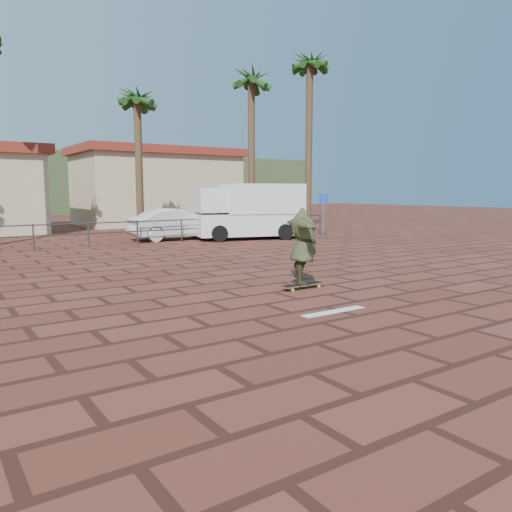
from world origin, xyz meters
The scene contains 12 objects.
ground centered at (0.00, 0.00, 0.00)m, with size 120.00×120.00×0.00m, color brown.
paint_stripe centered at (0.70, -1.20, 0.00)m, with size 1.40×0.22×0.01m, color white.
guardrail centered at (0.00, 12.00, 0.68)m, with size 24.06×0.06×1.00m.
palm_center centered at (3.50, 15.50, 6.36)m, with size 2.40×2.40×7.75m.
palm_right centered at (9.00, 14.00, 7.58)m, with size 2.40×2.40×9.05m.
palm_far_right centered at (12.00, 13.00, 8.51)m, with size 2.40×2.40×10.05m.
building_east centered at (8.00, 24.00, 2.54)m, with size 10.60×6.60×5.00m.
longboard centered at (1.59, 0.77, 0.09)m, with size 1.13×0.27×0.11m.
skateboarder centered at (1.59, 0.77, 0.97)m, with size 2.12×0.58×1.72m, color #3E4424.
campervan centered at (7.21, 11.49, 1.33)m, with size 5.24×3.30×2.53m.
car_white centered at (4.26, 13.00, 0.71)m, with size 1.50×4.29×1.42m, color silver.
street_sign centered at (10.42, 10.00, 1.44)m, with size 0.41×0.15×2.06m.
Camera 1 is at (-5.48, -7.78, 2.18)m, focal length 35.00 mm.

